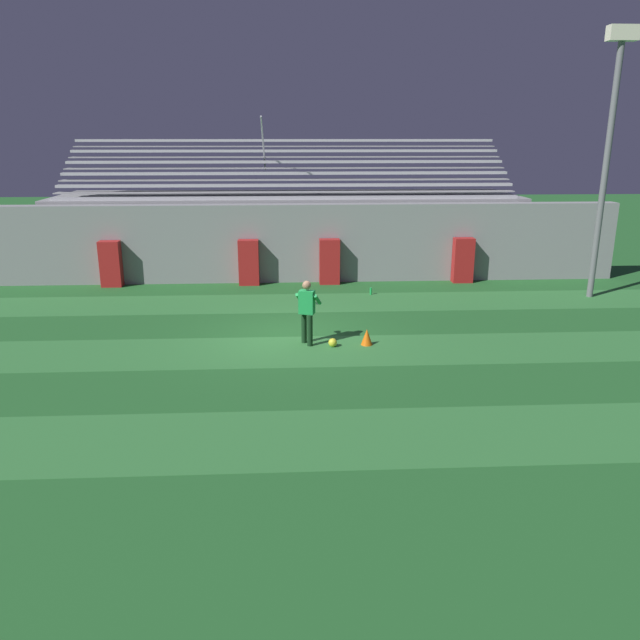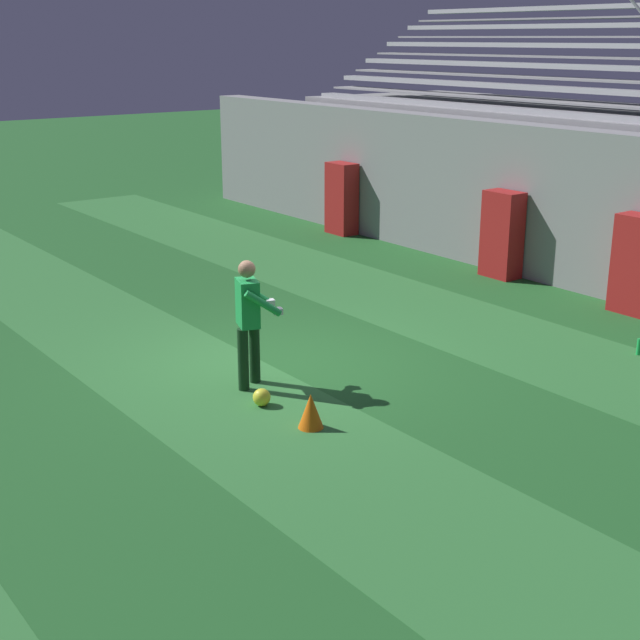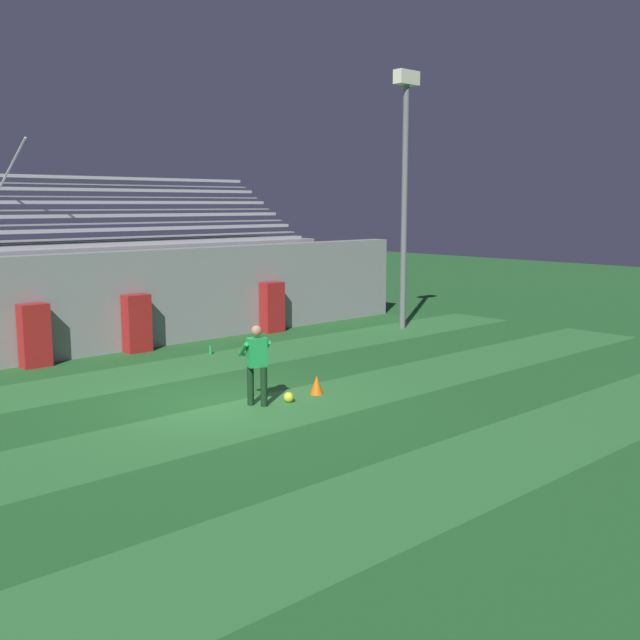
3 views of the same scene
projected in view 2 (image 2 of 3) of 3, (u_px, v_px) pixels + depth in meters
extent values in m
plane|color=#236028|center=(284.00, 364.00, 12.32)|extent=(80.00, 80.00, 0.00)
cube|color=#337A38|center=(198.00, 385.00, 11.55)|extent=(28.00, 2.33, 0.01)
cube|color=#337A38|center=(454.00, 320.00, 14.21)|extent=(28.00, 2.33, 0.01)
cube|color=gray|center=(588.00, 211.00, 15.61)|extent=(24.00, 0.60, 2.80)
cube|color=#B21E1E|center=(502.00, 235.00, 16.58)|extent=(0.72, 0.44, 1.62)
cube|color=#B21E1E|center=(637.00, 265.00, 14.37)|extent=(0.72, 0.44, 1.62)
cube|color=#B21E1E|center=(342.00, 199.00, 20.27)|extent=(0.72, 0.44, 1.62)
cube|color=#B7B7BC|center=(623.00, 119.00, 15.57)|extent=(17.10, 0.36, 0.10)
cube|color=gray|center=(614.00, 133.00, 15.52)|extent=(17.10, 0.60, 0.04)
cylinder|color=#B7B7BC|center=(639.00, 10.00, 16.56)|extent=(0.06, 3.33, 2.05)
cylinder|color=#143319|center=(255.00, 352.00, 11.55)|extent=(0.18, 0.18, 0.82)
cylinder|color=#143319|center=(243.00, 360.00, 11.29)|extent=(0.18, 0.18, 0.82)
cube|color=green|center=(248.00, 303.00, 11.21)|extent=(0.44, 0.35, 0.60)
sphere|color=#A37556|center=(247.00, 269.00, 11.07)|extent=(0.22, 0.22, 0.22)
cylinder|color=green|center=(254.00, 293.00, 11.45)|extent=(0.24, 0.48, 0.37)
cylinder|color=green|center=(263.00, 303.00, 11.01)|extent=(0.24, 0.48, 0.37)
cube|color=silver|center=(270.00, 302.00, 11.51)|extent=(0.14, 0.14, 0.08)
cube|color=silver|center=(278.00, 311.00, 11.15)|extent=(0.14, 0.14, 0.08)
sphere|color=yellow|center=(262.00, 397.00, 10.89)|extent=(0.22, 0.22, 0.22)
cone|color=orange|center=(311.00, 411.00, 10.24)|extent=(0.30, 0.30, 0.42)
cylinder|color=green|center=(639.00, 347.00, 12.64)|extent=(0.07, 0.07, 0.24)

